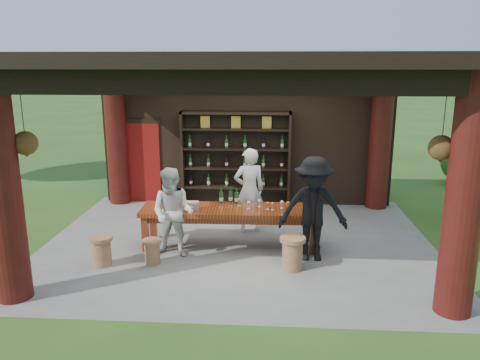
# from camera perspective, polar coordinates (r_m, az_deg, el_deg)

# --- Properties ---
(ground) EXTENTS (90.00, 90.00, 0.00)m
(ground) POSITION_cam_1_polar(r_m,az_deg,el_deg) (9.14, -0.17, -7.62)
(ground) COLOR #2D5119
(ground) RESTS_ON ground
(pavilion) EXTENTS (7.50, 6.00, 3.60)m
(pavilion) POSITION_cam_1_polar(r_m,az_deg,el_deg) (9.01, -0.07, 6.10)
(pavilion) COLOR slate
(pavilion) RESTS_ON ground
(wine_shelf) EXTENTS (2.60, 0.40, 2.29)m
(wine_shelf) POSITION_cam_1_polar(r_m,az_deg,el_deg) (11.18, -0.52, 2.53)
(wine_shelf) COLOR black
(wine_shelf) RESTS_ON ground
(tasting_table) EXTENTS (3.33, 0.93, 0.75)m
(tasting_table) POSITION_cam_1_polar(r_m,az_deg,el_deg) (8.77, -1.25, -4.17)
(tasting_table) COLOR #5A200C
(tasting_table) RESTS_ON ground
(stool_near_left) EXTENTS (0.33, 0.33, 0.44)m
(stool_near_left) POSITION_cam_1_polar(r_m,az_deg,el_deg) (8.29, -10.66, -8.49)
(stool_near_left) COLOR brown
(stool_near_left) RESTS_ON ground
(stool_near_right) EXTENTS (0.43, 0.43, 0.56)m
(stool_near_right) POSITION_cam_1_polar(r_m,az_deg,el_deg) (7.96, 6.41, -8.75)
(stool_near_right) COLOR brown
(stool_near_right) RESTS_ON ground
(stool_far_left) EXTENTS (0.40, 0.40, 0.52)m
(stool_far_left) POSITION_cam_1_polar(r_m,az_deg,el_deg) (8.40, -16.51, -8.19)
(stool_far_left) COLOR brown
(stool_far_left) RESTS_ON ground
(host) EXTENTS (0.73, 0.59, 1.74)m
(host) POSITION_cam_1_polar(r_m,az_deg,el_deg) (9.50, 1.13, -1.27)
(host) COLOR silver
(host) RESTS_ON ground
(guest_woman) EXTENTS (0.86, 0.71, 1.61)m
(guest_woman) POSITION_cam_1_polar(r_m,az_deg,el_deg) (8.36, -8.18, -3.98)
(guest_woman) COLOR silver
(guest_woman) RESTS_ON ground
(guest_man) EXTENTS (1.20, 0.69, 1.84)m
(guest_man) POSITION_cam_1_polar(r_m,az_deg,el_deg) (8.19, 8.92, -3.54)
(guest_man) COLOR black
(guest_man) RESTS_ON ground
(table_bottles) EXTENTS (0.38, 0.14, 0.31)m
(table_bottles) POSITION_cam_1_polar(r_m,az_deg,el_deg) (9.01, -1.29, -1.87)
(table_bottles) COLOR #194C1E
(table_bottles) RESTS_ON tasting_table
(table_glasses) EXTENTS (0.99, 0.28, 0.15)m
(table_glasses) POSITION_cam_1_polar(r_m,az_deg,el_deg) (8.71, 3.09, -2.99)
(table_glasses) COLOR silver
(table_glasses) RESTS_ON tasting_table
(napkin_basket) EXTENTS (0.26, 0.19, 0.14)m
(napkin_basket) POSITION_cam_1_polar(r_m,az_deg,el_deg) (8.70, -5.94, -3.12)
(napkin_basket) COLOR #BF6672
(napkin_basket) RESTS_ON tasting_table
(shrubs) EXTENTS (16.06, 9.06, 1.36)m
(shrubs) POSITION_cam_1_polar(r_m,az_deg,el_deg) (9.27, 5.76, -3.71)
(shrubs) COLOR #194C14
(shrubs) RESTS_ON ground
(trees) EXTENTS (21.94, 10.04, 4.80)m
(trees) POSITION_cam_1_polar(r_m,az_deg,el_deg) (10.16, 21.42, 13.05)
(trees) COLOR #3F2819
(trees) RESTS_ON ground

